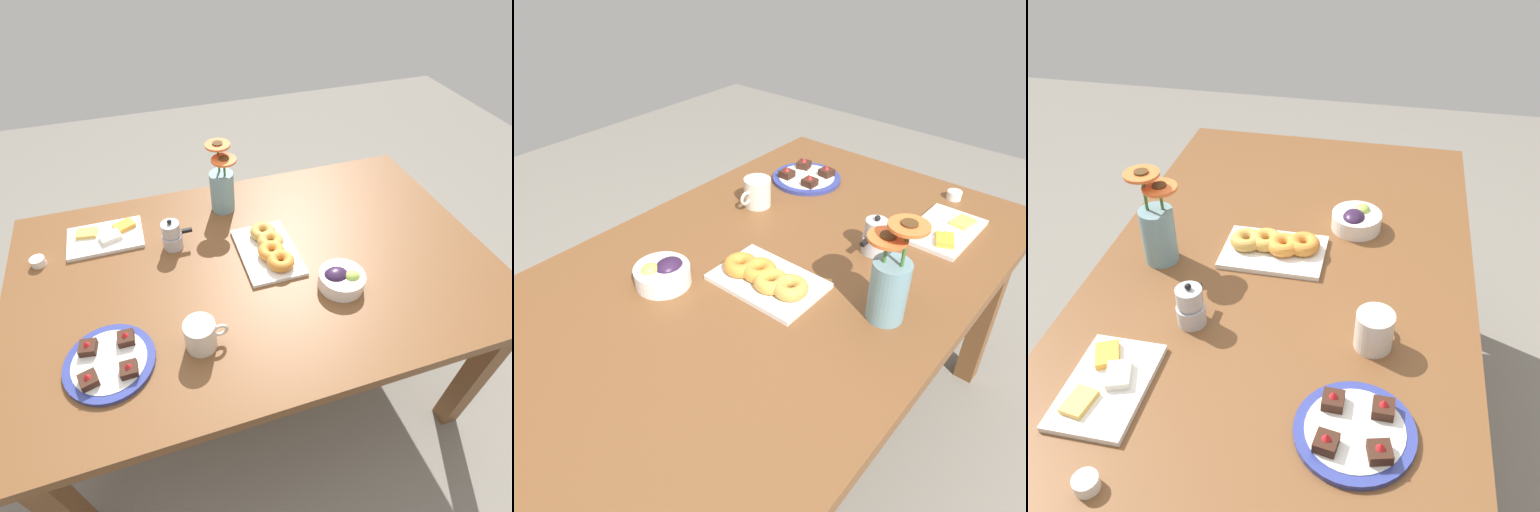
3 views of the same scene
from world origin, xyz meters
TOP-DOWN VIEW (x-y plane):
  - ground_plane at (0.00, 0.00)m, footprint 6.00×6.00m
  - dining_table at (0.00, 0.00)m, footprint 1.60×1.00m
  - coffee_mug at (-0.24, -0.25)m, footprint 0.12×0.09m
  - grape_bowl at (0.23, -0.17)m, footprint 0.14×0.14m
  - cheese_platter at (-0.47, 0.29)m, footprint 0.26×0.17m
  - croissant_platter at (0.06, 0.04)m, footprint 0.19×0.28m
  - jam_cup_honey at (-0.69, 0.22)m, footprint 0.05×0.05m
  - dessert_plate at (-0.49, -0.24)m, footprint 0.24×0.24m
  - flower_vase at (-0.03, 0.33)m, footprint 0.10×0.13m
  - moka_pot at (-0.25, 0.17)m, footprint 0.11×0.07m

SIDE VIEW (x-z plane):
  - ground_plane at x=0.00m, z-range 0.00..0.00m
  - dining_table at x=0.00m, z-range 0.28..1.02m
  - cheese_platter at x=-0.47m, z-range 0.73..0.77m
  - dessert_plate at x=-0.49m, z-range 0.72..0.78m
  - jam_cup_honey at x=-0.69m, z-range 0.74..0.77m
  - croissant_platter at x=0.06m, z-range 0.74..0.79m
  - grape_bowl at x=0.23m, z-range 0.74..0.80m
  - coffee_mug at x=-0.24m, z-range 0.74..0.84m
  - moka_pot at x=-0.25m, z-range 0.73..0.85m
  - flower_vase at x=-0.03m, z-range 0.70..0.97m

